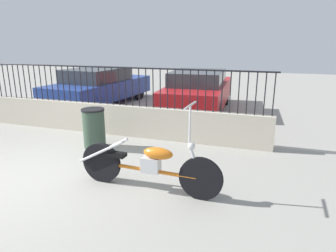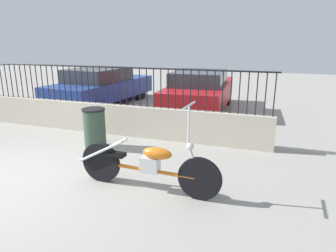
# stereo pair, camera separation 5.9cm
# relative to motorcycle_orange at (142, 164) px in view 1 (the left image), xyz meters

# --- Properties ---
(ground_plane) EXTENTS (40.00, 40.00, 0.00)m
(ground_plane) POSITION_rel_motorcycle_orange_xyz_m (-2.14, -0.44, -0.42)
(ground_plane) COLOR gray
(low_wall) EXTENTS (8.22, 0.18, 0.75)m
(low_wall) POSITION_rel_motorcycle_orange_xyz_m (-2.14, 2.42, -0.04)
(low_wall) COLOR beige
(low_wall) RESTS_ON ground_plane
(fence_railing) EXTENTS (8.22, 0.04, 0.92)m
(fence_railing) POSITION_rel_motorcycle_orange_xyz_m (-2.14, 2.42, 0.92)
(fence_railing) COLOR black
(fence_railing) RESTS_ON low_wall
(motorcycle_orange) EXTENTS (2.37, 0.52, 1.42)m
(motorcycle_orange) POSITION_rel_motorcycle_orange_xyz_m (0.00, 0.00, 0.00)
(motorcycle_orange) COLOR black
(motorcycle_orange) RESTS_ON ground_plane
(trash_bin) EXTENTS (0.49, 0.49, 0.86)m
(trash_bin) POSITION_rel_motorcycle_orange_xyz_m (-1.74, 1.44, 0.02)
(trash_bin) COLOR #334738
(trash_bin) RESTS_ON ground_plane
(car_blue) EXTENTS (2.14, 4.61, 1.32)m
(car_blue) POSITION_rel_motorcycle_orange_xyz_m (-4.02, 5.50, 0.26)
(car_blue) COLOR black
(car_blue) RESTS_ON ground_plane
(car_red) EXTENTS (1.94, 4.50, 1.34)m
(car_red) POSITION_rel_motorcycle_orange_xyz_m (-0.37, 5.52, 0.27)
(car_red) COLOR black
(car_red) RESTS_ON ground_plane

